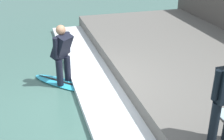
{
  "coord_description": "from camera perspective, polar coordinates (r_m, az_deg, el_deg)",
  "views": [
    {
      "loc": [
        -1.01,
        -6.13,
        3.63
      ],
      "look_at": [
        0.72,
        0.0,
        0.7
      ],
      "focal_mm": 50.0,
      "sensor_mm": 36.0,
      "label": 1
    }
  ],
  "objects": [
    {
      "name": "surfboard_riding",
      "position": [
        7.97,
        -8.68,
        -2.44
      ],
      "size": [
        1.65,
        1.69,
        0.07
      ],
      "color": "#2DADD1",
      "rests_on": "ground_plane"
    },
    {
      "name": "ground_plane",
      "position": [
        7.19,
        -5.59,
        -5.73
      ],
      "size": [
        28.0,
        28.0,
        0.0
      ],
      "primitive_type": "plane",
      "color": "#426B60"
    },
    {
      "name": "wave_foam_crest",
      "position": [
        7.24,
        -2.0,
        -4.77
      ],
      "size": [
        1.08,
        10.92,
        0.14
      ],
      "primitive_type": "cube",
      "color": "silver",
      "rests_on": "ground_plane"
    },
    {
      "name": "surfer_riding",
      "position": [
        7.62,
        -9.08,
        3.3
      ],
      "size": [
        0.61,
        0.61,
        1.5
      ],
      "color": "black",
      "rests_on": "surfboard_riding"
    },
    {
      "name": "concrete_ledge",
      "position": [
        8.18,
        16.96,
        -1.04
      ],
      "size": [
        4.4,
        11.49,
        0.45
      ],
      "primitive_type": "cube",
      "color": "#66635E",
      "rests_on": "ground_plane"
    }
  ]
}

